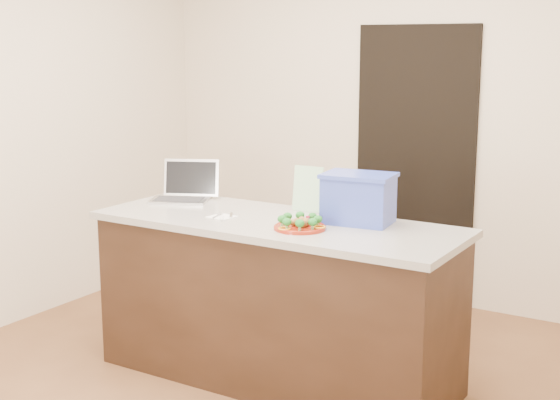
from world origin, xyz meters
The scene contains 16 objects.
ground centered at (0.00, 0.00, 0.00)m, with size 4.00×4.00×0.00m, color brown.
room_shell centered at (0.00, 0.00, 1.62)m, with size 4.00×4.00×4.00m.
doorway centered at (0.10, 1.98, 1.00)m, with size 0.90×0.02×2.00m, color black.
island centered at (0.00, 0.25, 0.46)m, with size 2.06×0.76×0.92m.
plate centered at (0.21, 0.14, 0.93)m, with size 0.27×0.27×0.02m.
meatballs centered at (0.22, 0.14, 0.96)m, with size 0.11×0.11×0.04m.
broccoli centered at (0.21, 0.14, 0.97)m, with size 0.23×0.23×0.04m.
pepper_rings centered at (0.21, 0.14, 0.94)m, with size 0.24×0.24×0.01m.
napkin centered at (-0.30, 0.15, 0.92)m, with size 0.13×0.13×0.01m, color silver.
fork centered at (-0.32, 0.16, 0.93)m, with size 0.04×0.13×0.00m.
knife centered at (-0.27, 0.13, 0.93)m, with size 0.07×0.18×0.01m.
yogurt_bottle centered at (0.23, 0.18, 0.95)m, with size 0.03×0.03×0.06m.
laptop centered at (-0.78, 0.43, 0.99)m, with size 0.41×0.40×0.24m.
leaflet centered at (0.03, 0.54, 1.05)m, with size 0.18×0.00×0.26m, color white.
blue_box centered at (0.41, 0.43, 1.06)m, with size 0.40×0.31×0.27m.
chair centered at (-0.05, 1.06, 0.53)m, with size 0.54×0.55×0.94m.
Camera 1 is at (2.19, -3.27, 1.87)m, focal length 50.00 mm.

